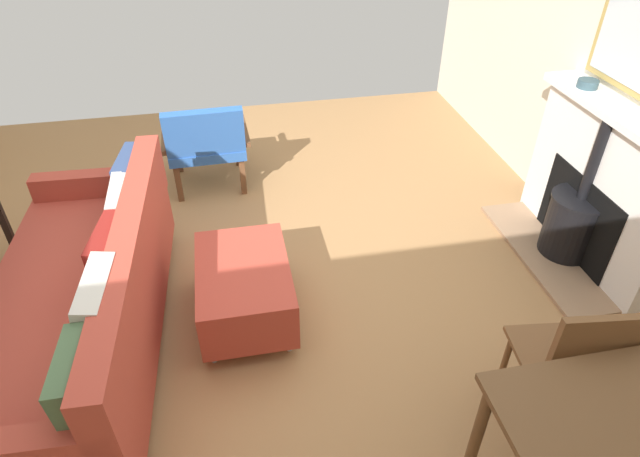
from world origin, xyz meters
name	(u,v)px	position (x,y,z in m)	size (l,w,h in m)	color
ground_plane	(254,286)	(0.00, 0.00, 0.00)	(4.91, 5.78, 0.01)	#A87A4C
fireplace	(592,197)	(-2.27, 0.09, 0.46)	(0.55, 1.39, 1.07)	#9E7A5B
mantel_bowl_near	(588,83)	(-2.28, -0.30, 1.10)	(0.13, 0.13, 0.05)	#334C56
sofa	(86,302)	(0.92, 0.35, 0.36)	(0.97, 2.10, 0.84)	#B2B2B7
ottoman	(245,287)	(0.07, 0.28, 0.25)	(0.54, 0.78, 0.41)	#B2B2B7
armchair_accent	(206,141)	(0.23, -1.28, 0.43)	(0.69, 0.60, 0.77)	brown
dining_chair_near_fireplace	(573,361)	(-1.33, 1.34, 0.52)	(0.45, 0.45, 0.88)	brown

